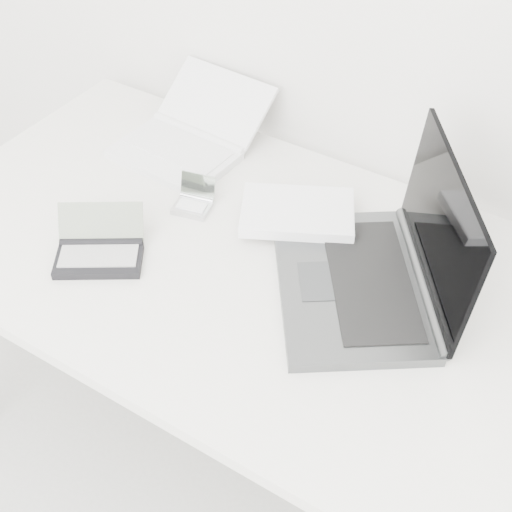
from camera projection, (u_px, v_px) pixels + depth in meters
The scene contains 5 objects.
desk at pixel (279, 288), 1.45m from camera, with size 1.60×0.80×0.73m.
laptop_large at pixel (360, 257), 1.39m from camera, with size 0.57×0.50×0.27m.
netbook_open_white at pixel (187, 139), 1.71m from camera, with size 0.30×0.35×0.13m.
pda_silver at pixel (194, 202), 1.56m from camera, with size 0.09×0.10×0.07m.
palmtop_charcoal at pixel (100, 250), 1.44m from camera, with size 0.22×0.22×0.08m.
Camera 1 is at (0.50, 0.67, 1.73)m, focal length 50.00 mm.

